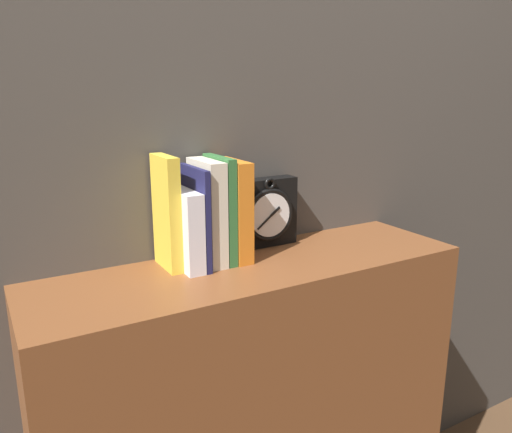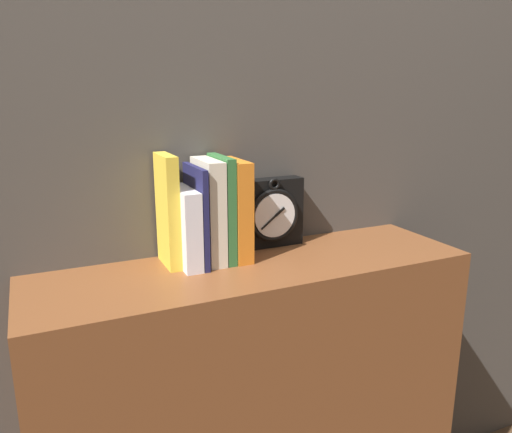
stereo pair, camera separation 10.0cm
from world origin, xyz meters
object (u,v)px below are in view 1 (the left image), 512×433
(clock, at_px, (265,213))
(book_slot0_yellow, at_px, (167,213))
(book_slot3_cream, at_px, (207,212))
(book_slot4_green, at_px, (220,209))
(book_slot1_white, at_px, (184,229))
(book_slot5_orange, at_px, (233,210))
(book_slot2_navy, at_px, (195,217))

(clock, relative_size, book_slot0_yellow, 0.71)
(book_slot3_cream, relative_size, book_slot4_green, 0.98)
(book_slot1_white, xyz_separation_m, book_slot4_green, (0.09, 0.01, 0.03))
(clock, height_order, book_slot4_green, book_slot4_green)
(book_slot4_green, bearing_deg, book_slot1_white, -176.79)
(book_slot1_white, distance_m, book_slot5_orange, 0.13)
(book_slot1_white, height_order, book_slot3_cream, book_slot3_cream)
(book_slot1_white, bearing_deg, clock, 10.57)
(book_slot1_white, relative_size, book_slot3_cream, 0.75)
(book_slot2_navy, distance_m, book_slot3_cream, 0.03)
(book_slot0_yellow, distance_m, book_slot1_white, 0.05)
(book_slot1_white, height_order, book_slot5_orange, book_slot5_orange)
(clock, height_order, book_slot0_yellow, book_slot0_yellow)
(book_slot0_yellow, relative_size, book_slot2_navy, 1.12)
(book_slot2_navy, bearing_deg, book_slot3_cream, 8.94)
(book_slot2_navy, bearing_deg, book_slot4_green, 4.61)
(clock, relative_size, book_slot2_navy, 0.80)
(book_slot2_navy, height_order, book_slot5_orange, book_slot5_orange)
(clock, relative_size, book_slot4_green, 0.74)
(book_slot0_yellow, distance_m, book_slot3_cream, 0.09)
(book_slot4_green, height_order, book_slot5_orange, book_slot4_green)
(book_slot0_yellow, xyz_separation_m, book_slot2_navy, (0.06, -0.02, -0.01))
(book_slot2_navy, height_order, book_slot3_cream, book_slot3_cream)
(book_slot5_orange, bearing_deg, book_slot1_white, -178.22)
(book_slot4_green, bearing_deg, clock, 15.11)
(book_slot5_orange, bearing_deg, clock, 19.69)
(clock, relative_size, book_slot5_orange, 0.77)
(book_slot0_yellow, height_order, book_slot3_cream, book_slot0_yellow)
(clock, xyz_separation_m, book_slot4_green, (-0.14, -0.04, 0.03))
(clock, distance_m, book_slot5_orange, 0.12)
(book_slot2_navy, xyz_separation_m, book_slot3_cream, (0.03, 0.00, 0.01))
(clock, bearing_deg, book_slot4_green, -164.89)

